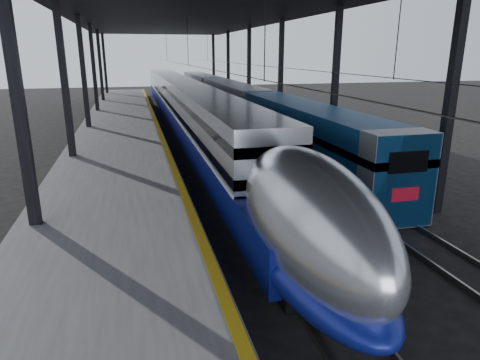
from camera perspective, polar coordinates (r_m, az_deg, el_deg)
name	(u,v)px	position (r m, az deg, el deg)	size (l,w,h in m)	color
ground	(244,310)	(11.58, 0.52, -16.91)	(160.00, 160.00, 0.00)	black
platform	(119,144)	(29.95, -15.82, 4.59)	(6.00, 80.00, 1.00)	#4C4C4F
yellow_strip	(161,135)	(29.89, -10.51, 5.90)	(0.30, 80.00, 0.01)	gold
rails	(235,145)	(30.81, -0.71, 4.74)	(6.52, 80.00, 0.16)	slate
canopy	(195,9)	(29.79, -6.02, 21.72)	(18.00, 75.00, 9.47)	black
tgv_train	(185,107)	(38.14, -7.34, 9.64)	(2.82, 65.20, 4.04)	#BABDC2
second_train	(234,103)	(41.56, -0.82, 10.28)	(2.65, 56.05, 3.65)	navy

